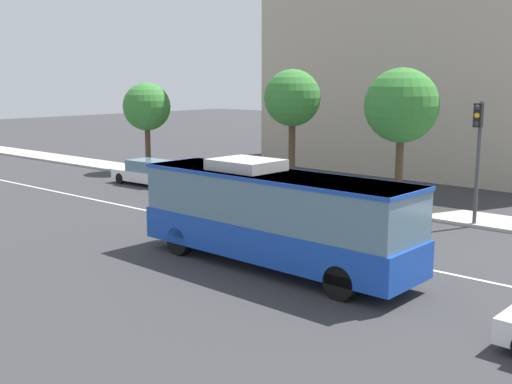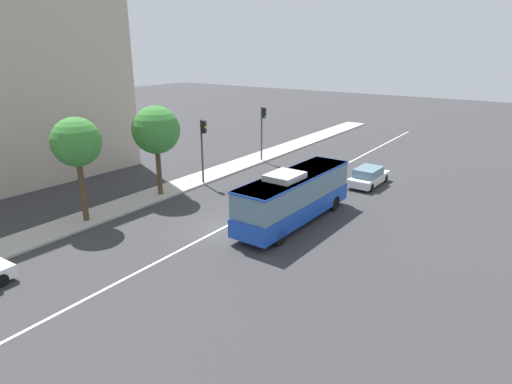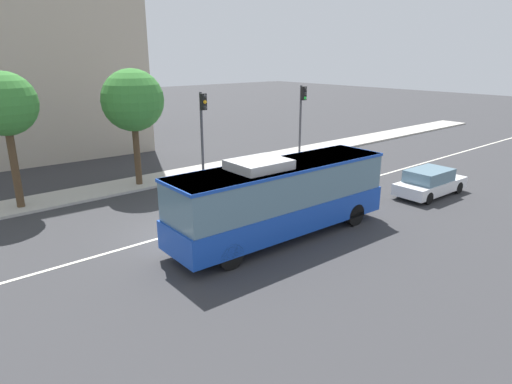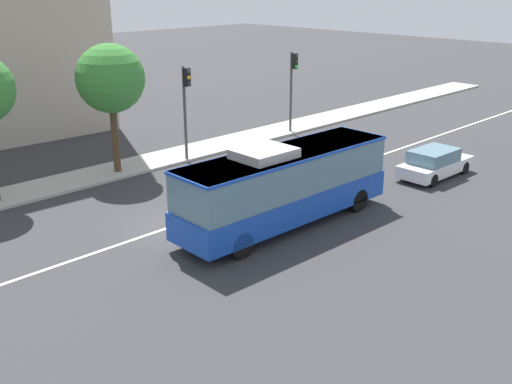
{
  "view_description": "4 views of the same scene",
  "coord_description": "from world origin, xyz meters",
  "px_view_note": "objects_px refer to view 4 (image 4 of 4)",
  "views": [
    {
      "loc": [
        15.54,
        -18.28,
        6.02
      ],
      "look_at": [
        0.78,
        -1.18,
        1.97
      ],
      "focal_mm": 43.61,
      "sensor_mm": 36.0,
      "label": 1
    },
    {
      "loc": [
        -19.19,
        -15.63,
        10.57
      ],
      "look_at": [
        2.5,
        -0.6,
        1.69
      ],
      "focal_mm": 30.58,
      "sensor_mm": 36.0,
      "label": 2
    },
    {
      "loc": [
        -8.78,
        -15.58,
        7.32
      ],
      "look_at": [
        2.55,
        -2.15,
        1.85
      ],
      "focal_mm": 31.08,
      "sensor_mm": 36.0,
      "label": 3
    },
    {
      "loc": [
        -13.63,
        -18.48,
        9.61
      ],
      "look_at": [
        2.35,
        -2.18,
        1.39
      ],
      "focal_mm": 42.01,
      "sensor_mm": 36.0,
      "label": 4
    }
  ],
  "objects_px": {
    "traffic_light_near_corner": "(293,78)",
    "street_tree_kerbside_right": "(110,79)",
    "transit_bus": "(285,183)",
    "traffic_light_mid_block": "(186,97)",
    "sedan_white": "(435,163)"
  },
  "relations": [
    {
      "from": "traffic_light_near_corner",
      "to": "street_tree_kerbside_right",
      "type": "height_order",
      "value": "street_tree_kerbside_right"
    },
    {
      "from": "transit_bus",
      "to": "traffic_light_mid_block",
      "type": "distance_m",
      "value": 10.35
    },
    {
      "from": "transit_bus",
      "to": "sedan_white",
      "type": "height_order",
      "value": "transit_bus"
    },
    {
      "from": "traffic_light_near_corner",
      "to": "traffic_light_mid_block",
      "type": "distance_m",
      "value": 8.79
    },
    {
      "from": "transit_bus",
      "to": "sedan_white",
      "type": "bearing_deg",
      "value": -4.48
    },
    {
      "from": "transit_bus",
      "to": "street_tree_kerbside_right",
      "type": "bearing_deg",
      "value": 97.78
    },
    {
      "from": "traffic_light_mid_block",
      "to": "street_tree_kerbside_right",
      "type": "height_order",
      "value": "street_tree_kerbside_right"
    },
    {
      "from": "traffic_light_near_corner",
      "to": "traffic_light_mid_block",
      "type": "height_order",
      "value": "same"
    },
    {
      "from": "traffic_light_near_corner",
      "to": "street_tree_kerbside_right",
      "type": "bearing_deg",
      "value": -89.98
    },
    {
      "from": "sedan_white",
      "to": "transit_bus",
      "type": "bearing_deg",
      "value": 175.6
    },
    {
      "from": "sedan_white",
      "to": "street_tree_kerbside_right",
      "type": "height_order",
      "value": "street_tree_kerbside_right"
    },
    {
      "from": "sedan_white",
      "to": "traffic_light_mid_block",
      "type": "bearing_deg",
      "value": 125.34
    },
    {
      "from": "sedan_white",
      "to": "traffic_light_near_corner",
      "type": "distance_m",
      "value": 11.61
    },
    {
      "from": "transit_bus",
      "to": "street_tree_kerbside_right",
      "type": "height_order",
      "value": "street_tree_kerbside_right"
    },
    {
      "from": "transit_bus",
      "to": "sedan_white",
      "type": "xyz_separation_m",
      "value": [
        10.04,
        -1.04,
        -1.09
      ]
    }
  ]
}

